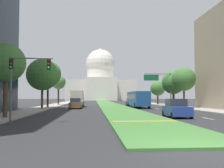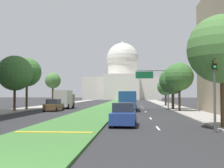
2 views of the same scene
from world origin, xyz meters
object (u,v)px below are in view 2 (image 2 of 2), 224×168
Objects in this scene: city_bus at (128,99)px; street_tree_right_far at (173,81)px; overhead_guide_sign at (156,81)px; sedan_distant at (130,103)px; street_tree_left_mid at (15,73)px; street_tree_left_distant at (53,81)px; street_tree_right_near at (222,49)px; street_tree_left_far at (27,72)px; street_tree_right_mid at (179,77)px; sedan_lead_stopped at (124,115)px; capitol_building at (123,79)px; sedan_midblock at (54,105)px; traffic_light_near_right at (215,82)px; street_tree_right_distant at (166,87)px; box_truck_delivery at (64,99)px.

street_tree_right_far is at bearing 13.85° from city_bus.
overhead_guide_sign is 12.71m from sedan_distant.
street_tree_left_mid is 20.00m from street_tree_left_distant.
street_tree_right_near is 0.99× the size of street_tree_left_far.
street_tree_right_far is at bearing 25.75° from overhead_guide_sign.
street_tree_right_mid reaches higher than street_tree_right_far.
street_tree_left_far reaches higher than sedan_lead_stopped.
street_tree_right_far is 25.39m from sedan_lead_stopped.
street_tree_left_distant is (-12.22, -82.16, -4.57)m from capitol_building.
street_tree_right_far is 19.38m from sedan_midblock.
traffic_light_near_right is at bearing -86.30° from overhead_guide_sign.
street_tree_left_mid is 1.85× the size of sedan_lead_stopped.
street_tree_right_distant is at bearing 78.00° from overhead_guide_sign.
street_tree_left_distant reaches higher than overhead_guide_sign.
street_tree_right_distant reaches higher than sedan_lead_stopped.
sedan_midblock is (-17.24, 22.83, -2.48)m from traffic_light_near_right.
box_truck_delivery is at bearing 112.90° from sedan_lead_stopped.
capitol_building is at bearing 92.48° from city_bus.
street_tree_right_mid reaches higher than sedan_distant.
street_tree_left_distant is at bearing 115.80° from box_truck_delivery.
sedan_distant is (-6.97, 10.01, -3.96)m from street_tree_right_far.
street_tree_left_mid is (-12.18, -102.16, -4.41)m from capitol_building.
street_tree_left_far reaches higher than city_bus.
street_tree_right_near is 1.19× the size of street_tree_right_far.
street_tree_left_mid reaches higher than street_tree_right_mid.
sedan_distant is at bearing 88.51° from city_bus.
overhead_guide_sign is at bearing 5.51° from city_bus.
capitol_building reaches higher than street_tree_right_mid.
box_truck_delivery reaches higher than city_bus.
sedan_midblock is (5.29, 1.88, -4.76)m from street_tree_left_mid.
street_tree_left_far is (0.16, 4.30, 0.46)m from street_tree_left_mid.
capitol_building is 102.98m from street_tree_left_mid.
street_tree_left_mid is 31.94m from street_tree_right_distant.
city_bus reaches higher than sedan_lead_stopped.
street_tree_right_near is 1.02× the size of street_tree_left_mid.
street_tree_left_distant is (-0.20, 15.69, -0.63)m from street_tree_left_far.
street_tree_left_mid is 7.36m from sedan_midblock.
overhead_guide_sign reaches higher than city_bus.
street_tree_right_near reaches higher than street_tree_right_mid.
sedan_lead_stopped is 34.03m from sedan_distant.
street_tree_left_far is 16.80m from city_bus.
sedan_lead_stopped is at bearing -60.02° from sedan_midblock.
box_truck_delivery is at bearing 171.65° from street_tree_right_far.
street_tree_right_near is 34.23m from box_truck_delivery.
capitol_building is 100.94m from sedan_midblock.
street_tree_left_far reaches higher than street_tree_left_distant.
traffic_light_near_right is 26.32m from overhead_guide_sign.
street_tree_left_mid is 1.28× the size of box_truck_delivery.
sedan_distant is at bearing 52.33° from sedan_midblock.
street_tree_left_mid is 23.91m from street_tree_right_mid.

